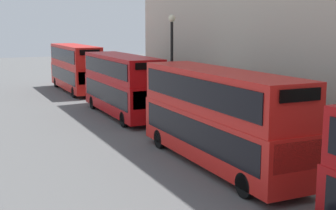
{
  "coord_description": "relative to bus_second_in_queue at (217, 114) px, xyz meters",
  "views": [
    {
      "loc": [
        -9.34,
        0.78,
        6.54
      ],
      "look_at": [
        0.48,
        22.1,
        2.5
      ],
      "focal_mm": 50.0,
      "sensor_mm": 36.0,
      "label": 1
    }
  ],
  "objects": [
    {
      "name": "street_lamp",
      "position": [
        1.61,
        8.36,
        1.88
      ],
      "size": [
        0.44,
        0.44,
        7.15
      ],
      "color": "black",
      "rests_on": "ground"
    },
    {
      "name": "bus_second_in_queue",
      "position": [
        0.0,
        0.0,
        0.0
      ],
      "size": [
        2.59,
        11.28,
        4.51
      ],
      "color": "red",
      "rests_on": "ground"
    },
    {
      "name": "bus_trailing",
      "position": [
        -0.0,
        27.36,
        0.03
      ],
      "size": [
        2.59,
        11.22,
        4.56
      ],
      "color": "red",
      "rests_on": "ground"
    },
    {
      "name": "bus_third_in_queue",
      "position": [
        0.0,
        13.47,
        -0.05
      ],
      "size": [
        2.59,
        10.52,
        4.4
      ],
      "color": "#B20C0F",
      "rests_on": "ground"
    }
  ]
}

